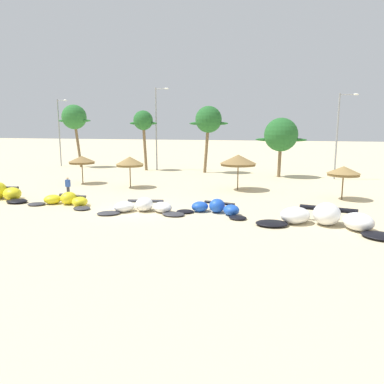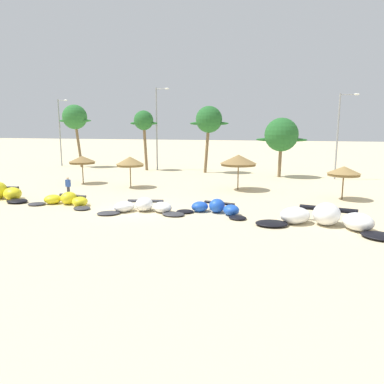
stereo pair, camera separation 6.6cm
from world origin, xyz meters
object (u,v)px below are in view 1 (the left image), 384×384
kite_center (215,208)px  beach_umbrella_middle (130,161)px  kite_left_of_center (143,207)px  lamppost_west_center (157,125)px  palm_left (143,122)px  palm_left_of_gap (209,120)px  kite_right_of_center (326,218)px  beach_umbrella_near_van (82,160)px  beach_umbrella_outermost (344,171)px  palm_center_left (281,135)px  lamppost_west (60,129)px  palm_leftmost (74,118)px  beach_umbrella_near_palms (238,160)px  lamppost_east_center (339,132)px  person_near_kites (68,187)px  kite_left (66,200)px

kite_center → beach_umbrella_middle: bearing=140.2°
kite_left_of_center → lamppost_west_center: 24.77m
palm_left → palm_left_of_gap: (8.56, -0.46, 0.14)m
kite_right_of_center → kite_center: bearing=167.5°
beach_umbrella_near_van → palm_left_of_gap: bearing=49.8°
beach_umbrella_near_van → beach_umbrella_outermost: beach_umbrella_near_van is taller
palm_center_left → lamppost_west: size_ratio=0.70×
palm_leftmost → palm_left_of_gap: palm_leftmost is taller
beach_umbrella_middle → palm_left_of_gap: 14.02m
palm_center_left → beach_umbrella_near_van: bearing=-151.5°
palm_leftmost → palm_left: size_ratio=1.12×
kite_left_of_center → palm_left: bearing=112.5°
kite_right_of_center → palm_leftmost: (-30.89, 23.63, 6.25)m
beach_umbrella_near_palms → lamppost_west: 30.28m
palm_center_left → lamppost_east_center: 5.89m
kite_right_of_center → palm_center_left: bearing=99.2°
person_near_kites → lamppost_west_center: 20.41m
person_near_kites → palm_center_left: (15.63, 16.75, 3.81)m
palm_left → palm_left_of_gap: bearing=-3.0°
palm_leftmost → lamppost_west: bearing=169.5°
kite_center → beach_umbrella_near_palms: bearing=89.6°
beach_umbrella_outermost → lamppost_east_center: lamppost_east_center is taller
beach_umbrella_middle → lamppost_west_center: size_ratio=0.27×
beach_umbrella_near_palms → lamppost_west_center: bearing=134.0°
beach_umbrella_outermost → palm_left_of_gap: (-13.66, 13.69, 4.09)m
person_near_kites → palm_left_of_gap: palm_left_of_gap is taller
beach_umbrella_outermost → palm_leftmost: (-32.72, 15.10, 4.54)m
kite_left_of_center → lamppost_west_center: size_ratio=0.56×
kite_left → beach_umbrella_near_palms: 14.69m
kite_left → person_near_kites: person_near_kites is taller
kite_right_of_center → palm_center_left: (-3.31, 20.50, 4.14)m
person_near_kites → palm_left: size_ratio=0.21×
lamppost_west_center → palm_left: bearing=-150.5°
palm_left_of_gap → palm_center_left: palm_left_of_gap is taller
kite_right_of_center → beach_umbrella_outermost: 8.90m
kite_center → person_near_kites: (-12.34, 2.28, 0.47)m
kite_left → palm_left_of_gap: 22.59m
person_near_kites → lamppost_west: bearing=125.7°
kite_left → person_near_kites: size_ratio=3.32×
beach_umbrella_outermost → person_near_kites: (-20.77, -4.79, -1.38)m
beach_umbrella_middle → palm_left: (-4.14, 13.17, 3.75)m
beach_umbrella_near_palms → kite_right_of_center: bearing=-58.8°
kite_left_of_center → beach_umbrella_outermost: (13.06, 7.92, 1.86)m
beach_umbrella_near_palms → beach_umbrella_outermost: (8.36, -2.26, -0.44)m
beach_umbrella_outermost → palm_left: bearing=147.5°
beach_umbrella_middle → lamppost_west: size_ratio=0.31×
beach_umbrella_near_van → palm_left_of_gap: size_ratio=0.34×
palm_leftmost → palm_left_of_gap: size_ratio=1.07×
beach_umbrella_middle → palm_leftmost: 20.79m
person_near_kites → kite_right_of_center: bearing=-11.2°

